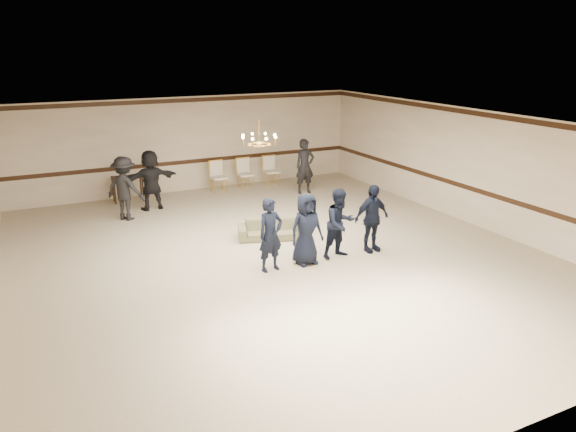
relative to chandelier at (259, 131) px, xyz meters
name	(u,v)px	position (x,y,z in m)	size (l,w,h in m)	color
room	(277,192)	(0.00, -1.00, -1.28)	(12.01, 14.01, 3.21)	beige
chair_rail	(191,162)	(0.00, 5.99, -1.88)	(12.00, 0.02, 0.14)	black
crown_molding	(187,100)	(0.00, 5.99, 0.21)	(12.00, 0.02, 0.14)	black
chandelier	(259,131)	(0.00, 0.00, 0.00)	(0.94, 0.94, 0.89)	#BE8C3D
boy_a	(271,235)	(-0.49, -1.68, -2.04)	(0.61, 0.40, 1.68)	black
boy_b	(306,229)	(0.41, -1.68, -2.04)	(0.82, 0.53, 1.68)	black
boy_c	(340,223)	(1.31, -1.68, -2.04)	(0.82, 0.64, 1.68)	black
boy_d	(372,218)	(2.21, -1.68, -2.04)	(0.98, 0.41, 1.68)	black
settee	(271,229)	(0.40, 0.22, -2.62)	(1.73, 0.67, 0.50)	#6D6748
adult_left	(125,188)	(-2.68, 3.55, -1.95)	(1.20, 0.69, 1.85)	black
adult_mid	(151,180)	(-1.78, 4.25, -1.95)	(1.72, 0.55, 1.85)	black
adult_right	(305,166)	(3.32, 3.85, -1.95)	(0.67, 0.44, 1.85)	black
banquet_chair_left	(218,177)	(0.73, 5.28, -2.35)	(0.51, 0.51, 1.05)	#EAE3C4
banquet_chair_mid	(245,174)	(1.73, 5.28, -2.35)	(0.51, 0.51, 1.05)	#EAE3C4
banquet_chair_right	(271,171)	(2.73, 5.28, -2.35)	(0.51, 0.51, 1.05)	#EAE3C4
console_table	(128,189)	(-2.27, 5.48, -2.46)	(0.99, 0.42, 0.83)	black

